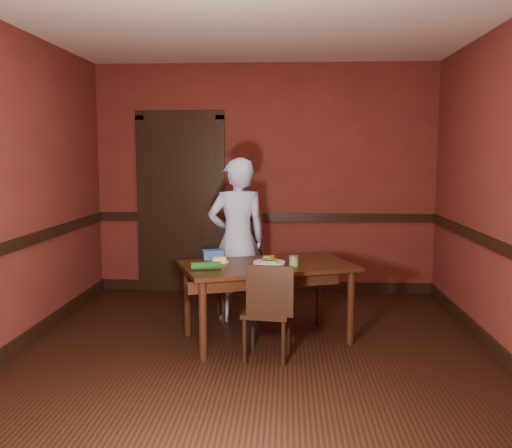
# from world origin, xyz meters

# --- Properties ---
(floor) EXTENTS (4.00, 4.50, 0.01)m
(floor) POSITION_xyz_m (0.00, 0.00, 0.00)
(floor) COLOR black
(floor) RESTS_ON ground
(ceiling) EXTENTS (4.00, 4.50, 0.01)m
(ceiling) POSITION_xyz_m (0.00, 0.00, 2.70)
(ceiling) COLOR beige
(ceiling) RESTS_ON ground
(wall_back) EXTENTS (4.00, 0.02, 2.70)m
(wall_back) POSITION_xyz_m (0.00, 2.25, 1.35)
(wall_back) COLOR maroon
(wall_back) RESTS_ON ground
(wall_front) EXTENTS (4.00, 0.02, 2.70)m
(wall_front) POSITION_xyz_m (0.00, -2.25, 1.35)
(wall_front) COLOR maroon
(wall_front) RESTS_ON ground
(wall_left) EXTENTS (0.02, 4.50, 2.70)m
(wall_left) POSITION_xyz_m (-2.00, 0.00, 1.35)
(wall_left) COLOR maroon
(wall_left) RESTS_ON ground
(wall_right) EXTENTS (0.02, 4.50, 2.70)m
(wall_right) POSITION_xyz_m (2.00, 0.00, 1.35)
(wall_right) COLOR maroon
(wall_right) RESTS_ON ground
(dado_back) EXTENTS (4.00, 0.03, 0.10)m
(dado_back) POSITION_xyz_m (0.00, 2.23, 0.90)
(dado_back) COLOR black
(dado_back) RESTS_ON ground
(dado_left) EXTENTS (0.03, 4.50, 0.10)m
(dado_left) POSITION_xyz_m (-1.99, 0.00, 0.90)
(dado_left) COLOR black
(dado_left) RESTS_ON ground
(dado_right) EXTENTS (0.03, 4.50, 0.10)m
(dado_right) POSITION_xyz_m (1.99, 0.00, 0.90)
(dado_right) COLOR black
(dado_right) RESTS_ON ground
(baseboard_back) EXTENTS (4.00, 0.03, 0.12)m
(baseboard_back) POSITION_xyz_m (0.00, 2.23, 0.06)
(baseboard_back) COLOR black
(baseboard_back) RESTS_ON ground
(baseboard_left) EXTENTS (0.03, 4.50, 0.12)m
(baseboard_left) POSITION_xyz_m (-1.99, 0.00, 0.06)
(baseboard_left) COLOR black
(baseboard_left) RESTS_ON ground
(baseboard_right) EXTENTS (0.03, 4.50, 0.12)m
(baseboard_right) POSITION_xyz_m (1.99, 0.00, 0.06)
(baseboard_right) COLOR black
(baseboard_right) RESTS_ON ground
(door) EXTENTS (1.05, 0.07, 2.20)m
(door) POSITION_xyz_m (-1.00, 2.22, 1.09)
(door) COLOR black
(door) RESTS_ON ground
(dining_table) EXTENTS (1.66, 1.29, 0.69)m
(dining_table) POSITION_xyz_m (0.09, 0.43, 0.34)
(dining_table) COLOR black
(dining_table) RESTS_ON floor
(chair_far) EXTENTS (0.50, 0.50, 0.87)m
(chair_far) POSITION_xyz_m (-0.22, 1.07, 0.43)
(chair_far) COLOR black
(chair_far) RESTS_ON floor
(chair_near) EXTENTS (0.42, 0.42, 0.80)m
(chair_near) POSITION_xyz_m (0.11, -0.03, 0.40)
(chair_near) COLOR black
(chair_near) RESTS_ON floor
(person) EXTENTS (0.68, 0.56, 1.61)m
(person) POSITION_xyz_m (-0.22, 1.04, 0.81)
(person) COLOR #ABC1E4
(person) RESTS_ON floor
(sandwich_plate) EXTENTS (0.29, 0.29, 0.07)m
(sandwich_plate) POSITION_xyz_m (0.11, 0.43, 0.71)
(sandwich_plate) COLOR white
(sandwich_plate) RESTS_ON dining_table
(sauce_jar) EXTENTS (0.08, 0.08, 0.10)m
(sauce_jar) POSITION_xyz_m (0.33, 0.31, 0.74)
(sauce_jar) COLOR #639146
(sauce_jar) RESTS_ON dining_table
(cheese_saucer) EXTENTS (0.16, 0.16, 0.05)m
(cheese_saucer) POSITION_xyz_m (-0.33, 0.47, 0.71)
(cheese_saucer) COLOR white
(cheese_saucer) RESTS_ON dining_table
(food_tub) EXTENTS (0.22, 0.18, 0.08)m
(food_tub) POSITION_xyz_m (-0.41, 0.65, 0.73)
(food_tub) COLOR #325FB0
(food_tub) RESTS_ON dining_table
(wrapped_veg) EXTENTS (0.25, 0.12, 0.07)m
(wrapped_veg) POSITION_xyz_m (-0.41, 0.13, 0.72)
(wrapped_veg) COLOR #144614
(wrapped_veg) RESTS_ON dining_table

